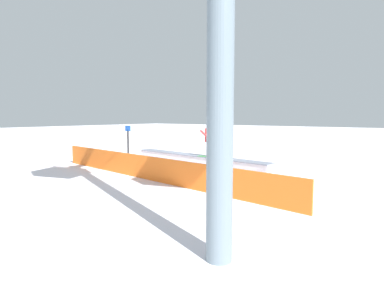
% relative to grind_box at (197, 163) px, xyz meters
% --- Properties ---
extents(ground_plane, '(120.00, 120.00, 0.00)m').
position_rel_grind_box_xyz_m(ground_plane, '(0.00, 0.00, -0.29)').
color(ground_plane, white).
extents(grind_box, '(7.54, 1.47, 0.64)m').
position_rel_grind_box_xyz_m(grind_box, '(0.00, 0.00, 0.00)').
color(grind_box, white).
rests_on(grind_box, ground_plane).
extents(snowboarder, '(1.62, 0.51, 1.47)m').
position_rel_grind_box_xyz_m(snowboarder, '(-0.86, 0.13, 1.14)').
color(snowboarder, '#368E41').
rests_on(snowboarder, grind_box).
extents(safety_fence, '(12.40, 1.42, 0.90)m').
position_rel_grind_box_xyz_m(safety_fence, '(0.00, 3.04, 0.16)').
color(safety_fence, orange).
rests_on(safety_fence, ground_plane).
extents(trail_marker, '(0.40, 0.10, 1.87)m').
position_rel_grind_box_xyz_m(trail_marker, '(5.06, -0.35, 0.72)').
color(trail_marker, '#262628').
rests_on(trail_marker, ground_plane).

